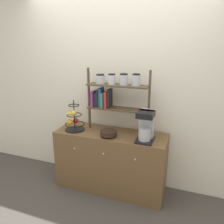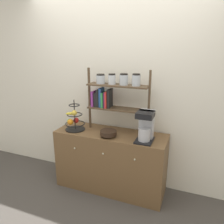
# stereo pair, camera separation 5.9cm
# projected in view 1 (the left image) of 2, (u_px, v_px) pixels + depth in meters

# --- Properties ---
(ground_plane) EXTENTS (12.00, 12.00, 0.00)m
(ground_plane) POSITION_uv_depth(u_px,v_px,m) (104.00, 197.00, 2.78)
(ground_plane) COLOR #47423D
(wall_back) EXTENTS (7.00, 0.05, 2.60)m
(wall_back) POSITION_uv_depth(u_px,v_px,m) (118.00, 89.00, 2.88)
(wall_back) COLOR silver
(wall_back) RESTS_ON ground_plane
(sideboard) EXTENTS (1.42, 0.50, 0.79)m
(sideboard) POSITION_uv_depth(u_px,v_px,m) (111.00, 161.00, 2.88)
(sideboard) COLOR brown
(sideboard) RESTS_ON ground_plane
(coffee_maker) EXTENTS (0.20, 0.26, 0.36)m
(coffee_maker) POSITION_uv_depth(u_px,v_px,m) (146.00, 125.00, 2.51)
(coffee_maker) COLOR black
(coffee_maker) RESTS_ON sideboard
(fruit_stand) EXTENTS (0.26, 0.26, 0.40)m
(fruit_stand) POSITION_uv_depth(u_px,v_px,m) (74.00, 120.00, 2.83)
(fruit_stand) COLOR black
(fruit_stand) RESTS_ON sideboard
(wooden_bowl) EXTENTS (0.20, 0.20, 0.08)m
(wooden_bowl) POSITION_uv_depth(u_px,v_px,m) (109.00, 133.00, 2.65)
(wooden_bowl) COLOR black
(wooden_bowl) RESTS_ON sideboard
(shelf_hutch) EXTENTS (0.81, 0.20, 0.80)m
(shelf_hutch) POSITION_uv_depth(u_px,v_px,m) (112.00, 93.00, 2.70)
(shelf_hutch) COLOR brown
(shelf_hutch) RESTS_ON sideboard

